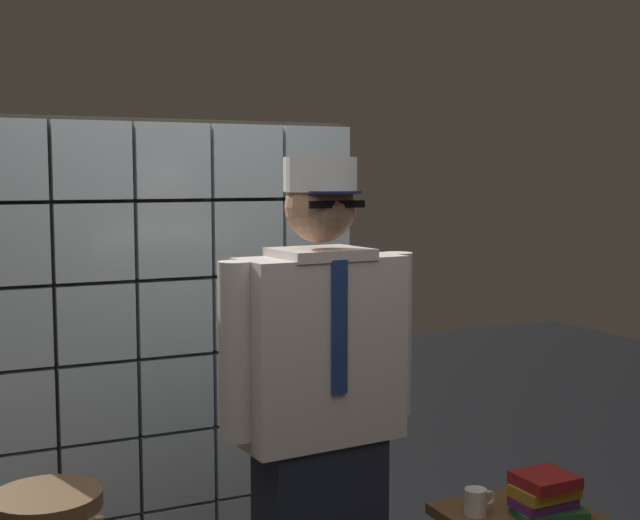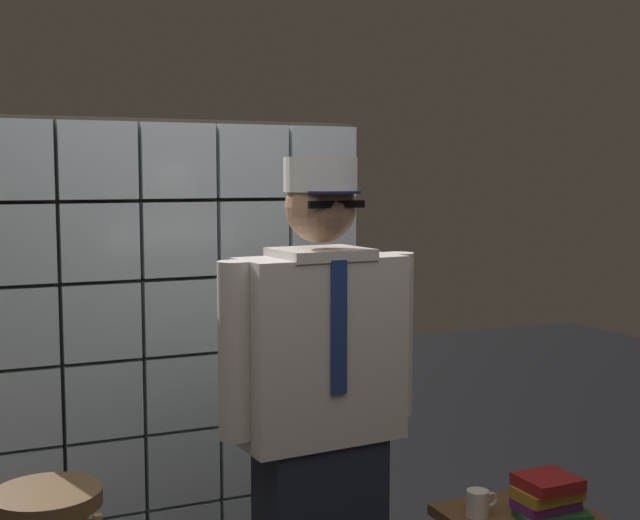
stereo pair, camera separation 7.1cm
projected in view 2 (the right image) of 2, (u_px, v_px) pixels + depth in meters
glass_block_wall at (180, 354)px, 3.73m from camera, size 1.70×0.10×2.03m
standing_person at (321, 418)px, 2.89m from camera, size 0.73×0.32×1.83m
book_stack at (548, 497)px, 3.04m from camera, size 0.28×0.21×0.16m
coffee_mug at (478, 503)px, 3.06m from camera, size 0.13×0.08×0.09m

